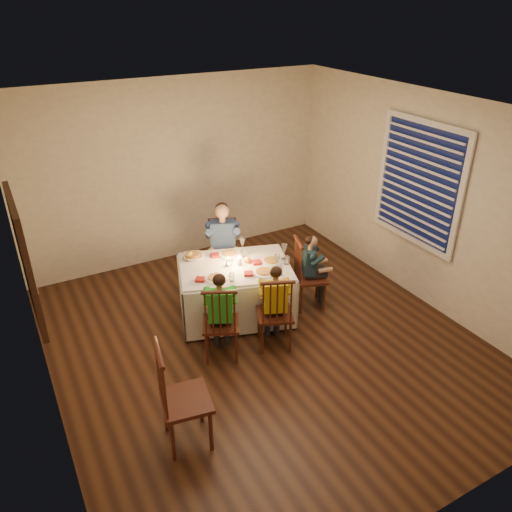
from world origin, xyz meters
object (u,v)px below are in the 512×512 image
chair_near_right (274,344)px  chair_extra (189,439)px  chair_end (308,305)px  adult (224,286)px  child_teal (308,305)px  chair_adult (224,286)px  child_green (222,355)px  child_yellow (274,344)px  dining_table (235,280)px  serving_bowl (193,257)px  chair_near_left (222,355)px

chair_near_right → chair_extra: bearing=53.0°
chair_end → adult: size_ratio=0.78×
child_teal → chair_adult: bearing=56.7°
child_green → child_yellow: size_ratio=1.01×
dining_table → chair_adult: dining_table is taller
dining_table → chair_extra: 2.06m
dining_table → child_green: (-0.49, -0.63, -0.49)m
chair_extra → child_yellow: chair_extra is taller
dining_table → adult: 0.86m
chair_end → chair_extra: bearing=139.7°
child_yellow → adult: bearing=-69.9°
chair_adult → chair_end: size_ratio=1.00×
child_yellow → serving_bowl: 1.44m
chair_near_right → adult: (0.06, 1.43, 0.00)m
child_yellow → serving_bowl: bearing=-45.2°
dining_table → child_yellow: dining_table is taller
dining_table → adult: (0.17, 0.68, -0.49)m
chair_near_right → adult: 1.43m
child_teal → dining_table: bearing=92.0°
chair_near_right → child_teal: size_ratio=0.95×
child_yellow → chair_near_right: bearing=67.5°
chair_near_right → child_yellow: (0.00, 0.00, 0.00)m
chair_end → adult: 1.21m
chair_extra → child_yellow: 1.58m
adult → chair_extra: bearing=-99.5°
chair_adult → adult: bearing=0.0°
chair_end → chair_extra: size_ratio=0.89×
chair_near_left → serving_bowl: 1.27m
dining_table → chair_near_right: dining_table is taller
serving_bowl → chair_near_left: bearing=-96.8°
adult → child_green: 1.47m
dining_table → chair_near_left: size_ratio=1.66×
chair_near_left → chair_end: 1.44m
chair_near_left → adult: size_ratio=0.78×
chair_end → child_teal: 0.00m
adult → child_green: bearing=-93.6°
chair_near_right → child_teal: bearing=-126.5°
serving_bowl → child_teal: bearing=-28.1°
child_green → chair_extra: bearing=76.1°
chair_adult → chair_near_left: same height
chair_near_right → child_teal: 0.93m
adult → serving_bowl: bearing=-129.5°
dining_table → child_yellow: 0.91m
chair_extra → chair_near_right: bearing=-50.1°
chair_near_left → adult: 1.47m
chair_adult → chair_end: (0.74, -0.96, 0.00)m
dining_table → serving_bowl: (-0.37, 0.40, 0.23)m
chair_extra → dining_table: bearing=-29.5°
dining_table → child_teal: size_ratio=1.57×
chair_near_left → child_teal: size_ratio=0.95×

